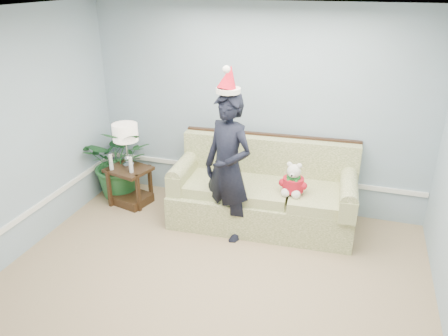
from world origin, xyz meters
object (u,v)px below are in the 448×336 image
table_lamp (125,134)px  houseplant (121,161)px  teddy_bear (293,183)px  sofa (263,194)px  man (228,168)px  side_table (130,189)px

table_lamp → houseplant: table_lamp is taller
table_lamp → teddy_bear: 2.36m
sofa → man: man is taller
side_table → man: 1.74m
side_table → man: bearing=-13.5°
man → teddy_bear: man is taller
sofa → table_lamp: bearing=177.7°
sofa → side_table: 1.89m
houseplant → man: bearing=-17.2°
man → houseplant: bearing=-172.2°
table_lamp → man: size_ratio=0.34×
side_table → teddy_bear: teddy_bear is taller
sofa → teddy_bear: bearing=-33.4°
side_table → table_lamp: 0.80m
man → teddy_bear: size_ratio=4.41×
teddy_bear → houseplant: bearing=176.9°
sofa → houseplant: (-2.10, 0.07, 0.16)m
side_table → table_lamp: size_ratio=1.08×
man → table_lamp: bearing=-170.6°
side_table → teddy_bear: bearing=-3.3°
sofa → man: (-0.33, -0.48, 0.52)m
sofa → teddy_bear: 0.58m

